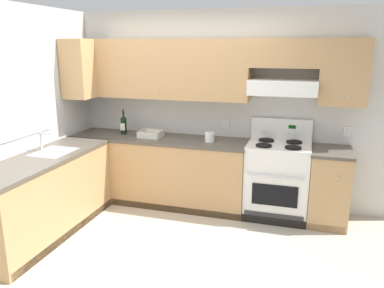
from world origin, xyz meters
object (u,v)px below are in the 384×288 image
(paper_towel_roll, at_px, (210,137))
(stove, at_px, (277,179))
(bowl, at_px, (151,135))
(wine_bottle, at_px, (124,124))

(paper_towel_roll, bearing_deg, stove, 2.21)
(bowl, xyz_separation_m, paper_towel_roll, (0.82, -0.03, 0.03))
(wine_bottle, relative_size, bowl, 1.16)
(bowl, bearing_deg, paper_towel_roll, -2.03)
(wine_bottle, bearing_deg, bowl, -8.44)
(wine_bottle, relative_size, paper_towel_roll, 2.85)
(stove, bearing_deg, bowl, -179.85)
(stove, bearing_deg, wine_bottle, 178.40)
(stove, height_order, wine_bottle, wine_bottle)
(wine_bottle, bearing_deg, paper_towel_roll, -4.24)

